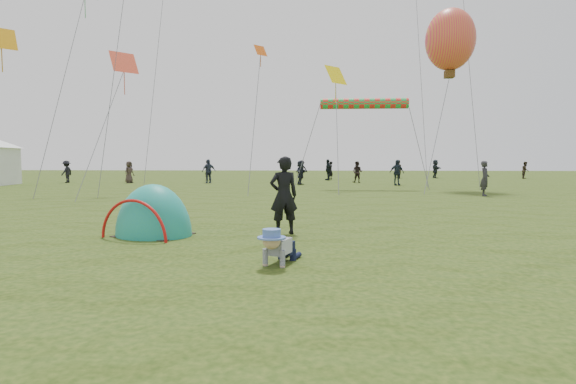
# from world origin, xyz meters

# --- Properties ---
(ground) EXTENTS (140.00, 140.00, 0.00)m
(ground) POSITION_xyz_m (0.00, 0.00, 0.00)
(ground) COLOR #1A340C
(crawling_toddler) EXTENTS (0.81, 0.96, 0.63)m
(crawling_toddler) POSITION_xyz_m (1.06, 0.47, 0.31)
(crawling_toddler) COLOR black
(crawling_toddler) RESTS_ON ground
(popup_tent) EXTENTS (2.16, 1.97, 2.31)m
(popup_tent) POSITION_xyz_m (-1.98, 3.12, 0.00)
(popup_tent) COLOR teal
(popup_tent) RESTS_ON ground
(standing_adult) EXTENTS (0.74, 0.60, 1.77)m
(standing_adult) POSITION_xyz_m (0.92, 3.50, 0.88)
(standing_adult) COLOR black
(standing_adult) RESTS_ON ground
(crowd_person_0) EXTENTS (0.60, 0.71, 1.66)m
(crowd_person_0) POSITION_xyz_m (9.57, 15.10, 0.83)
(crowd_person_0) COLOR #2A292E
(crowd_person_0) RESTS_ON ground
(crowd_person_1) EXTENTS (0.98, 0.90, 1.62)m
(crowd_person_1) POSITION_xyz_m (4.71, 27.77, 0.81)
(crowd_person_1) COLOR black
(crowd_person_1) RESTS_ON ground
(crowd_person_2) EXTENTS (0.68, 1.12, 1.79)m
(crowd_person_2) POSITION_xyz_m (2.56, 31.98, 0.90)
(crowd_person_2) COLOR black
(crowd_person_2) RESTS_ON ground
(crowd_person_3) EXTENTS (1.20, 0.82, 1.71)m
(crowd_person_3) POSITION_xyz_m (0.15, 36.60, 0.85)
(crowd_person_3) COLOR black
(crowd_person_3) RESTS_ON ground
(crowd_person_4) EXTENTS (0.79, 0.94, 1.63)m
(crowd_person_4) POSITION_xyz_m (-12.47, 26.24, 0.81)
(crowd_person_4) COLOR #3A2D2A
(crowd_person_4) RESTS_ON ground
(crowd_person_5) EXTENTS (0.96, 1.63, 1.68)m
(crowd_person_5) POSITION_xyz_m (0.48, 24.87, 0.84)
(crowd_person_5) COLOR black
(crowd_person_5) RESTS_ON ground
(crowd_person_6) EXTENTS (0.61, 0.70, 1.61)m
(crowd_person_6) POSITION_xyz_m (2.83, 33.82, 0.80)
(crowd_person_6) COLOR black
(crowd_person_6) RESTS_ON ground
(crowd_person_7) EXTENTS (0.92, 0.97, 1.59)m
(crowd_person_7) POSITION_xyz_m (20.98, 36.49, 0.79)
(crowd_person_7) COLOR #332A1E
(crowd_person_7) RESTS_ON ground
(crowd_person_8) EXTENTS (1.11, 0.93, 1.78)m
(crowd_person_8) POSITION_xyz_m (-6.48, 26.59, 0.89)
(crowd_person_8) COLOR #2B3248
(crowd_person_8) RESTS_ON ground
(crowd_person_11) EXTENTS (0.73, 1.70, 1.78)m
(crowd_person_11) POSITION_xyz_m (13.00, 37.42, 0.89)
(crowd_person_11) COLOR #1D242C
(crowd_person_11) RESTS_ON ground
(crowd_person_12) EXTENTS (0.73, 0.74, 1.73)m
(crowd_person_12) POSITION_xyz_m (-7.59, 30.92, 0.86)
(crowd_person_12) COLOR black
(crowd_person_12) RESTS_ON ground
(crowd_person_13) EXTENTS (0.70, 0.88, 1.75)m
(crowd_person_13) POSITION_xyz_m (9.27, 36.43, 0.87)
(crowd_person_13) COLOR #2B231D
(crowd_person_13) RESTS_ON ground
(crowd_person_14) EXTENTS (1.09, 0.65, 1.73)m
(crowd_person_14) POSITION_xyz_m (7.05, 24.24, 0.87)
(crowd_person_14) COLOR #1E2934
(crowd_person_14) RESTS_ON ground
(crowd_person_15) EXTENTS (0.71, 1.13, 1.68)m
(crowd_person_15) POSITION_xyz_m (-17.38, 26.30, 0.84)
(crowd_person_15) COLOR black
(crowd_person_15) RESTS_ON ground
(balloon_kite) EXTENTS (2.87, 2.87, 4.02)m
(balloon_kite) POSITION_xyz_m (9.46, 20.94, 8.59)
(balloon_kite) COLOR orange
(rainbow_tube_kite) EXTENTS (5.24, 0.64, 0.64)m
(rainbow_tube_kite) POSITION_xyz_m (4.45, 20.91, 5.11)
(rainbow_tube_kite) COLOR red
(diamond_kite_1) EXTENTS (1.20, 1.20, 0.98)m
(diamond_kite_1) POSITION_xyz_m (-11.70, 11.88, 6.85)
(diamond_kite_1) COLOR orange
(diamond_kite_6) EXTENTS (0.78, 0.78, 0.64)m
(diamond_kite_6) POSITION_xyz_m (-1.61, 19.33, 7.96)
(diamond_kite_6) COLOR #DD550D
(diamond_kite_7) EXTENTS (1.37, 1.37, 1.12)m
(diamond_kite_7) POSITION_xyz_m (-8.12, 15.84, 6.64)
(diamond_kite_7) COLOR #E94527
(diamond_kite_8) EXTENTS (1.37, 1.37, 1.12)m
(diamond_kite_8) POSITION_xyz_m (2.72, 20.26, 6.70)
(diamond_kite_8) COLOR yellow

